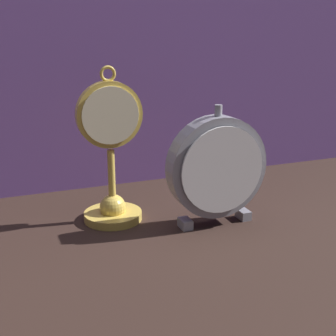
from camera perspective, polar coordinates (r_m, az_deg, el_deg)
name	(u,v)px	position (r m, az deg, el deg)	size (l,w,h in m)	color
ground_plane	(184,234)	(0.87, 1.94, -8.08)	(4.00, 4.00, 0.00)	black
fabric_backdrop_drape	(128,21)	(1.09, -4.93, 17.40)	(1.40, 0.01, 0.75)	#6B478E
pocket_watch_on_stand	(111,166)	(0.90, -6.93, 0.23)	(0.12, 0.11, 0.30)	gold
mantel_clock_silver	(217,168)	(0.88, 5.98, 0.05)	(0.19, 0.04, 0.23)	gray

